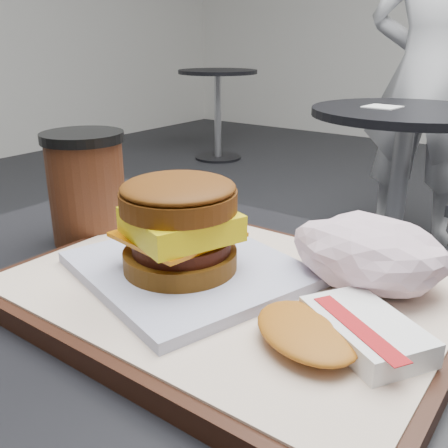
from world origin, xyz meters
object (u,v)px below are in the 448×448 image
(serving_tray, at_px, (228,294))
(crumpled_wrapper, at_px, (370,253))
(neighbor_table, at_px, (401,162))
(breakfast_sandwich, at_px, (182,236))
(patron, at_px, (429,75))
(hash_brown, at_px, (339,330))
(coffee_cup, at_px, (87,185))

(serving_tray, relative_size, crumpled_wrapper, 2.88)
(serving_tray, relative_size, neighbor_table, 0.51)
(breakfast_sandwich, height_order, patron, patron)
(crumpled_wrapper, distance_m, neighbor_table, 1.60)
(breakfast_sandwich, bearing_deg, serving_tray, 17.71)
(patron, bearing_deg, crumpled_wrapper, 99.51)
(hash_brown, relative_size, coffee_cup, 1.08)
(hash_brown, height_order, crumpled_wrapper, crumpled_wrapper)
(hash_brown, xyz_separation_m, neighbor_table, (-0.45, 1.62, -0.25))
(serving_tray, height_order, crumpled_wrapper, crumpled_wrapper)
(hash_brown, bearing_deg, serving_tray, 166.46)
(breakfast_sandwich, relative_size, coffee_cup, 1.84)
(hash_brown, xyz_separation_m, crumpled_wrapper, (-0.02, 0.10, 0.02))
(serving_tray, bearing_deg, coffee_cup, 172.67)
(breakfast_sandwich, bearing_deg, crumpled_wrapper, 31.63)
(hash_brown, bearing_deg, patron, 103.97)
(serving_tray, distance_m, hash_brown, 0.12)
(crumpled_wrapper, height_order, neighbor_table, crumpled_wrapper)
(coffee_cup, xyz_separation_m, patron, (-0.24, 2.24, -0.01))
(breakfast_sandwich, xyz_separation_m, hash_brown, (0.16, -0.02, -0.03))
(breakfast_sandwich, xyz_separation_m, coffee_cup, (-0.18, 0.04, 0.01))
(breakfast_sandwich, distance_m, patron, 2.32)
(crumpled_wrapper, xyz_separation_m, neighbor_table, (-0.43, 1.52, -0.27))
(hash_brown, distance_m, coffee_cup, 0.34)
(patron, bearing_deg, neighbor_table, 95.49)
(coffee_cup, relative_size, neighbor_table, 0.17)
(breakfast_sandwich, bearing_deg, coffee_cup, 167.05)
(hash_brown, bearing_deg, coffee_cup, 170.48)
(hash_brown, distance_m, patron, 2.37)
(serving_tray, relative_size, breakfast_sandwich, 1.65)
(serving_tray, relative_size, patron, 0.23)
(breakfast_sandwich, bearing_deg, patron, 100.32)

